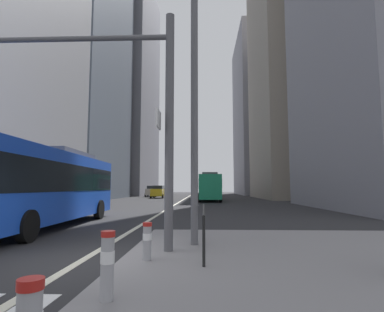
{
  "coord_description": "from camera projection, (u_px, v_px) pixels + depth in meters",
  "views": [
    {
      "loc": [
        2.81,
        -7.33,
        1.68
      ],
      "look_at": [
        1.63,
        23.04,
        4.78
      ],
      "focal_mm": 28.76,
      "sensor_mm": 36.0,
      "label": 1
    }
  ],
  "objects": [
    {
      "name": "ground_plane",
      "position": [
        172.0,
        206.0,
        27.1
      ],
      "size": [
        160.0,
        160.0,
        0.0
      ],
      "primitive_type": "plane",
      "color": "#28282B"
    },
    {
      "name": "median_island",
      "position": [
        341.0,
        269.0,
        6.02
      ],
      "size": [
        9.0,
        10.0,
        0.15
      ],
      "primitive_type": "cube",
      "color": "gray",
      "rests_on": "ground"
    },
    {
      "name": "lane_centre_line",
      "position": [
        181.0,
        201.0,
        37.05
      ],
      "size": [
        0.2,
        80.0,
        0.01
      ],
      "primitive_type": "cube",
      "color": "beige",
      "rests_on": "ground"
    },
    {
      "name": "office_tower_left_mid",
      "position": [
        79.0,
        47.0,
        46.24
      ],
      "size": [
        11.82,
        19.86,
        45.42
      ],
      "primitive_type": "cube",
      "color": "slate",
      "rests_on": "ground"
    },
    {
      "name": "office_tower_left_far",
      "position": [
        122.0,
        87.0,
        70.66
      ],
      "size": [
        13.98,
        23.52,
        49.23
      ],
      "primitive_type": "cube",
      "color": "gray",
      "rests_on": "ground"
    },
    {
      "name": "office_tower_right_mid",
      "position": [
        292.0,
        30.0,
        49.36
      ],
      "size": [
        11.57,
        18.19,
        53.73
      ],
      "primitive_type": "cube",
      "color": "gray",
      "rests_on": "ground"
    },
    {
      "name": "office_tower_right_far",
      "position": [
        262.0,
        115.0,
        74.48
      ],
      "size": [
        12.02,
        22.49,
        38.1
      ],
      "primitive_type": "cube",
      "color": "gray",
      "rests_on": "ground"
    },
    {
      "name": "city_bus_blue_oncoming",
      "position": [
        46.0,
        184.0,
        13.02
      ],
      "size": [
        2.92,
        11.02,
        3.4
      ],
      "color": "blue",
      "rests_on": "ground"
    },
    {
      "name": "city_bus_red_receding",
      "position": [
        209.0,
        186.0,
        38.37
      ],
      "size": [
        2.73,
        11.14,
        3.4
      ],
      "color": "#198456",
      "rests_on": "ground"
    },
    {
      "name": "car_oncoming_mid",
      "position": [
        158.0,
        192.0,
        47.99
      ],
      "size": [
        2.1,
        4.17,
        1.94
      ],
      "color": "gold",
      "rests_on": "ground"
    },
    {
      "name": "car_receding_near",
      "position": [
        208.0,
        191.0,
        59.94
      ],
      "size": [
        2.06,
        4.54,
        1.94
      ],
      "color": "black",
      "rests_on": "ground"
    },
    {
      "name": "car_receding_far",
      "position": [
        209.0,
        191.0,
        62.38
      ],
      "size": [
        2.14,
        4.53,
        1.94
      ],
      "color": "maroon",
      "rests_on": "ground"
    },
    {
      "name": "car_oncoming_far",
      "position": [
        152.0,
        191.0,
        54.96
      ],
      "size": [
        2.2,
        4.61,
        1.94
      ],
      "color": "#B2A899",
      "rests_on": "ground"
    },
    {
      "name": "traffic_signal_gantry",
      "position": [
        102.0,
        93.0,
        7.85
      ],
      "size": [
        5.3,
        0.65,
        6.0
      ],
      "color": "#515156",
      "rests_on": "median_island"
    },
    {
      "name": "street_lamp_post",
      "position": [
        194.0,
        60.0,
        8.73
      ],
      "size": [
        5.5,
        0.32,
        8.0
      ],
      "color": "#56565B",
      "rests_on": "median_island"
    },
    {
      "name": "bollard_left",
      "position": [
        107.0,
        262.0,
        4.21
      ],
      "size": [
        0.2,
        0.2,
        0.93
      ],
      "color": "#99999E",
      "rests_on": "median_island"
    },
    {
      "name": "bollard_right",
      "position": [
        147.0,
        239.0,
        6.53
      ],
      "size": [
        0.2,
        0.2,
        0.78
      ],
      "color": "#99999E",
      "rests_on": "median_island"
    },
    {
      "name": "pedestrian_railing",
      "position": [
        204.0,
        218.0,
        8.09
      ],
      "size": [
        0.06,
        4.23,
        0.98
      ],
      "color": "black",
      "rests_on": "median_island"
    }
  ]
}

